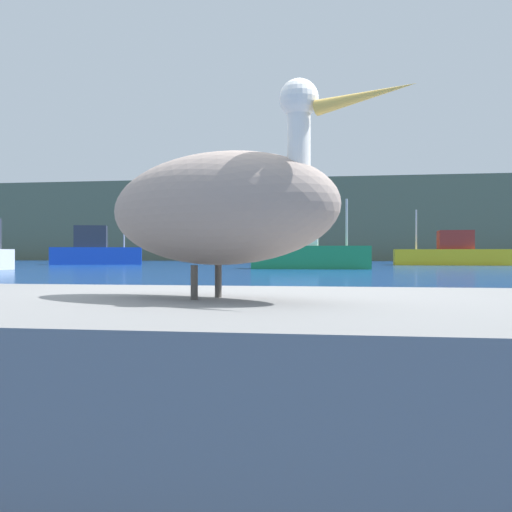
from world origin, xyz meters
TOP-DOWN VIEW (x-y plane):
  - ground_plane at (0.00, 0.00)m, footprint 260.00×260.00m
  - hillside_backdrop at (0.00, 71.31)m, footprint 140.00×11.84m
  - pier_dock at (-0.06, -0.69)m, footprint 3.88×2.08m
  - pelican at (-0.05, -0.70)m, footprint 1.40×0.89m
  - fishing_boat_green at (-1.81, 29.22)m, footprint 6.38×2.20m
  - fishing_boat_blue at (-18.64, 39.75)m, footprint 7.04×4.35m
  - fishing_boat_yellow at (7.59, 41.02)m, footprint 7.86×2.83m

SIDE VIEW (x-z plane):
  - ground_plane at x=0.00m, z-range 0.00..0.00m
  - pier_dock at x=-0.06m, z-range 0.00..0.62m
  - fishing_boat_yellow at x=7.59m, z-range -1.16..2.83m
  - fishing_boat_green at x=-1.81m, z-range -0.94..2.82m
  - pelican at x=-0.05m, z-range 0.58..1.44m
  - fishing_boat_blue at x=-18.64m, z-range -1.57..3.64m
  - hillside_backdrop at x=0.00m, z-range 0.00..9.63m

